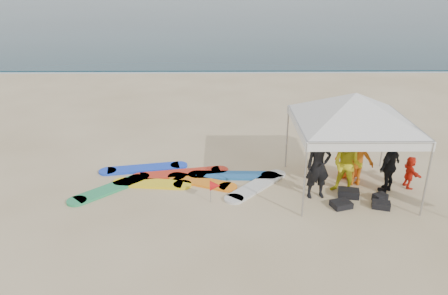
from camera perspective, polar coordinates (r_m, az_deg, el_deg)
ground at (r=10.58m, az=1.80°, el=-11.39°), size 120.00×120.00×0.00m
ocean at (r=69.06m, az=-0.16°, el=17.31°), size 160.00×84.00×0.08m
shoreline_foam at (r=27.64m, az=0.36°, el=9.94°), size 160.00×1.20×0.01m
person_black_a at (r=12.09m, az=12.21°, el=-2.36°), size 0.74×0.54×1.87m
person_yellow at (r=12.49m, az=15.81°, el=-2.28°), size 1.05×0.99×1.72m
person_orange_a at (r=13.16m, az=16.96°, el=-1.41°), size 1.04×0.60×1.60m
person_black_b at (r=13.02m, az=20.81°, el=-2.27°), size 0.95×0.88×1.57m
person_orange_b at (r=13.52m, az=16.10°, el=-0.62°), size 0.82×0.55×1.62m
person_seated at (r=13.61m, az=23.10°, el=-2.98°), size 0.33×0.90×0.95m
canopy_tent at (r=12.14m, az=16.90°, el=6.81°), size 4.30×4.30×3.25m
marker_pennant at (r=11.72m, az=-1.19°, el=-5.02°), size 0.28×0.28×0.64m
gear_pile at (r=12.44m, az=17.12°, el=-6.46°), size 1.67×1.07×0.22m
surfboard_spread at (r=13.18m, az=-5.35°, el=-4.12°), size 6.02×2.77×0.07m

